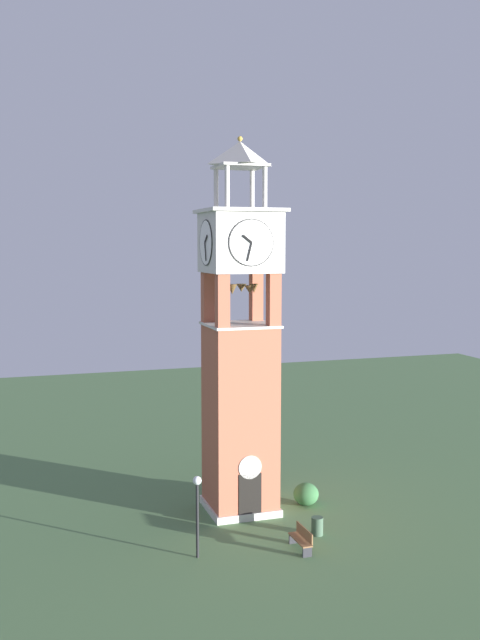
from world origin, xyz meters
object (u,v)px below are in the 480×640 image
park_bench (302,539)px  trash_bin (317,526)px  clock_tower (240,360)px  lamp_post (197,500)px

park_bench → trash_bin: (1.26, 1.24, -0.08)m
clock_tower → lamp_post: (-3.30, -4.55, -4.92)m
clock_tower → park_bench: bearing=-78.7°
park_bench → lamp_post: 4.78m
park_bench → lamp_post: size_ratio=0.47×
clock_tower → park_bench: clock_tower is taller
park_bench → trash_bin: size_ratio=2.01×
lamp_post → park_bench: bearing=-8.4°
lamp_post → clock_tower: bearing=54.1°
clock_tower → trash_bin: size_ratio=22.11×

